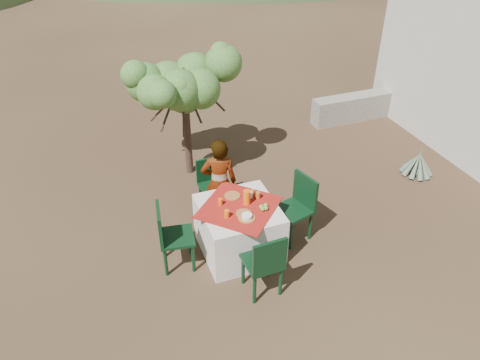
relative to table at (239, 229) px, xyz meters
name	(u,v)px	position (x,y,z in m)	size (l,w,h in m)	color
ground	(281,262)	(0.45, -0.45, -0.38)	(160.00, 160.00, 0.00)	#362118
table	(239,229)	(0.00, 0.00, 0.00)	(1.30, 1.30, 0.76)	white
chair_far	(211,182)	(-0.05, 1.13, 0.08)	(0.40, 0.40, 0.82)	black
chair_near	(265,263)	(0.02, -0.87, 0.15)	(0.46, 0.46, 0.96)	black
chair_left	(170,235)	(-0.95, 0.03, 0.16)	(0.51, 0.51, 0.97)	black
chair_right	(298,205)	(0.90, 0.01, 0.17)	(0.56, 0.56, 0.99)	black
person	(219,183)	(-0.05, 0.69, 0.33)	(0.52, 0.34, 1.43)	#8C6651
shrub_tree	(187,89)	(-0.06, 2.26, 1.16)	(1.66, 1.63, 1.95)	#412A20
agave	(418,164)	(3.60, 0.74, -0.18)	(0.56, 0.54, 0.59)	slate
stone_wall	(369,105)	(4.05, 2.95, -0.10)	(2.60, 0.35, 0.55)	gray
plate_far	(232,196)	(0.00, 0.26, 0.39)	(0.22, 0.22, 0.01)	brown
plate_near	(244,214)	(0.00, -0.16, 0.39)	(0.21, 0.21, 0.01)	brown
glass_far	(220,202)	(-0.22, 0.13, 0.43)	(0.06, 0.06, 0.10)	orange
glass_near	(227,214)	(-0.22, -0.15, 0.44)	(0.07, 0.07, 0.11)	orange
juice_pitcher	(247,197)	(0.12, 0.03, 0.49)	(0.10, 0.10, 0.21)	orange
bowl_plate	(247,218)	(0.01, -0.26, 0.39)	(0.22, 0.22, 0.01)	brown
white_bowl	(247,216)	(0.01, -0.26, 0.42)	(0.14, 0.14, 0.05)	white
jar_left	(258,195)	(0.31, 0.09, 0.43)	(0.06, 0.06, 0.10)	#C75E23
jar_right	(253,193)	(0.26, 0.18, 0.43)	(0.06, 0.06, 0.09)	#C75E23
napkin_holder	(249,196)	(0.20, 0.13, 0.43)	(0.08, 0.04, 0.10)	white
fruit_cluster	(264,207)	(0.29, -0.16, 0.41)	(0.13, 0.12, 0.06)	olive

